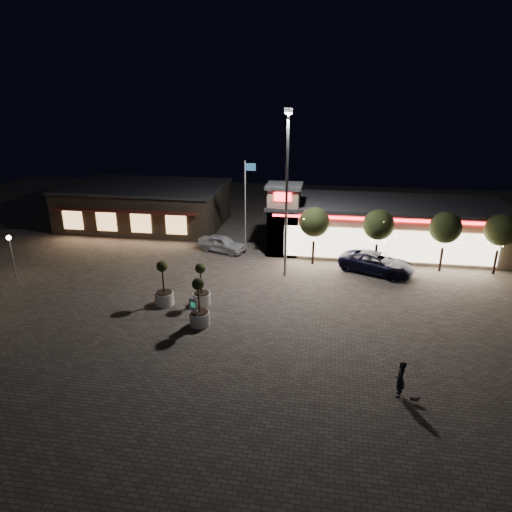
% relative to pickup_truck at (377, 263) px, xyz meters
% --- Properties ---
extents(ground, '(90.00, 90.00, 0.00)m').
position_rel_pickup_truck_xyz_m(ground, '(-9.00, -9.86, -0.80)').
color(ground, '#6C6257').
rests_on(ground, ground).
extents(retail_building, '(20.40, 8.40, 6.10)m').
position_rel_pickup_truck_xyz_m(retail_building, '(0.50, 5.96, 1.41)').
color(retail_building, tan).
rests_on(retail_building, ground).
extents(restaurant_building, '(16.40, 11.00, 4.30)m').
position_rel_pickup_truck_xyz_m(restaurant_building, '(-23.00, 10.11, 1.36)').
color(restaurant_building, '#382D23').
rests_on(restaurant_building, ground).
extents(floodlight_pole, '(0.60, 0.40, 12.38)m').
position_rel_pickup_truck_xyz_m(floodlight_pole, '(-7.00, -1.86, 6.22)').
color(floodlight_pole, gray).
rests_on(floodlight_pole, ground).
extents(flagpole, '(0.95, 0.10, 8.00)m').
position_rel_pickup_truck_xyz_m(flagpole, '(-10.91, 3.14, 3.95)').
color(flagpole, white).
rests_on(flagpole, ground).
extents(lamp_post_west, '(0.36, 0.36, 3.48)m').
position_rel_pickup_truck_xyz_m(lamp_post_west, '(-27.00, -5.86, 1.66)').
color(lamp_post_west, gray).
rests_on(lamp_post_west, ground).
extents(string_tree_a, '(2.42, 2.42, 4.79)m').
position_rel_pickup_truck_xyz_m(string_tree_a, '(-5.00, 1.14, 2.76)').
color(string_tree_a, '#332319').
rests_on(string_tree_a, ground).
extents(string_tree_b, '(2.42, 2.42, 4.79)m').
position_rel_pickup_truck_xyz_m(string_tree_b, '(-0.00, 1.14, 2.76)').
color(string_tree_b, '#332319').
rests_on(string_tree_b, ground).
extents(string_tree_c, '(2.42, 2.42, 4.79)m').
position_rel_pickup_truck_xyz_m(string_tree_c, '(5.00, 1.14, 2.76)').
color(string_tree_c, '#332319').
rests_on(string_tree_c, ground).
extents(string_tree_d, '(2.42, 2.42, 4.79)m').
position_rel_pickup_truck_xyz_m(string_tree_d, '(9.00, 1.14, 2.76)').
color(string_tree_d, '#332319').
rests_on(string_tree_d, ground).
extents(pickup_truck, '(6.33, 4.78, 1.60)m').
position_rel_pickup_truck_xyz_m(pickup_truck, '(0.00, 0.00, 0.00)').
color(pickup_truck, black).
rests_on(pickup_truck, ground).
extents(white_sedan, '(4.68, 3.03, 1.48)m').
position_rel_pickup_truck_xyz_m(white_sedan, '(-13.10, 2.91, -0.06)').
color(white_sedan, silver).
rests_on(white_sedan, ground).
extents(pedestrian, '(0.53, 0.72, 1.80)m').
position_rel_pickup_truck_xyz_m(pedestrian, '(-0.22, -15.72, 0.10)').
color(pedestrian, black).
rests_on(pedestrian, ground).
extents(dog, '(0.47, 0.17, 0.25)m').
position_rel_pickup_truck_xyz_m(dog, '(0.47, -16.13, -0.55)').
color(dog, '#59514C').
rests_on(dog, ground).
extents(planter_left, '(1.25, 1.25, 3.08)m').
position_rel_pickup_truck_xyz_m(planter_left, '(-14.41, -8.13, 0.15)').
color(planter_left, white).
rests_on(planter_left, ground).
extents(planter_mid, '(1.25, 1.25, 3.07)m').
position_rel_pickup_truck_xyz_m(planter_mid, '(-11.30, -10.52, 0.15)').
color(planter_mid, white).
rests_on(planter_mid, ground).
extents(planter_right, '(1.19, 1.19, 2.91)m').
position_rel_pickup_truck_xyz_m(planter_right, '(-11.95, -7.74, 0.10)').
color(planter_right, white).
rests_on(planter_right, ground).
extents(valet_sign, '(0.57, 0.29, 1.82)m').
position_rel_pickup_truck_xyz_m(valet_sign, '(-11.59, -10.75, 0.48)').
color(valet_sign, gray).
rests_on(valet_sign, ground).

